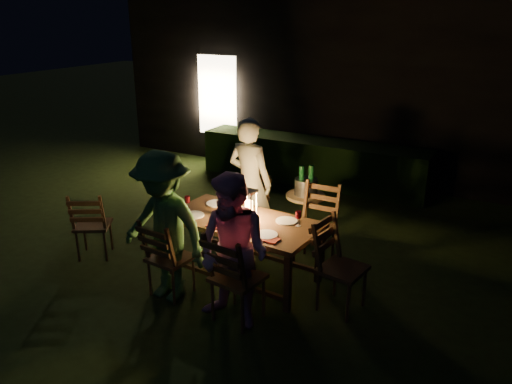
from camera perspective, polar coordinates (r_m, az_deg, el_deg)
The scene contains 29 objects.
garden_envelope at distance 11.01m, azimuth 13.97°, elevation 12.12°, with size 40.00×40.00×3.20m.
dining_table at distance 5.75m, azimuth -1.50°, elevation -3.82°, with size 1.82×1.01×0.73m.
chair_near_left at distance 5.64m, azimuth -9.79°, elevation -8.86°, with size 0.46×0.49×0.96m.
chair_near_right at distance 5.13m, azimuth -2.21°, elevation -11.42°, with size 0.52×0.55×1.04m.
chair_far_left at distance 6.72m, azimuth -0.93°, elevation -3.59°, with size 0.47×0.50×0.98m.
chair_far_right at distance 6.26m, azimuth 6.72°, elevation -5.42°, with size 0.47×0.50×1.04m.
chair_end at distance 5.39m, azimuth 9.56°, elevation -10.09°, with size 0.55×0.52×1.02m.
chair_spare at distance 6.70m, azimuth -18.05°, elevation -4.81°, with size 0.59×0.60×0.94m.
person_house_side at distance 6.55m, azimuth -0.71°, elevation 1.11°, with size 0.63×0.41×1.73m, color beige.
person_opp_right at distance 4.86m, azimuth -2.61°, elevation -6.89°, with size 0.77×0.60×1.58m, color #D995BA.
person_opp_left at distance 5.37m, azimuth -10.48°, elevation -3.99°, with size 1.08×0.62×1.67m, color #3A6F37.
lantern at distance 5.68m, azimuth -0.82°, elevation -1.63°, with size 0.16×0.16×0.35m.
plate_far_left at distance 6.19m, azimuth -4.56°, elevation -1.31°, with size 0.25×0.25×0.01m, color white.
plate_near_left at distance 5.87m, azimuth -7.16°, elevation -2.62°, with size 0.25×0.25×0.01m, color white.
plate_far_right at distance 5.68m, azimuth 3.51°, elevation -3.32°, with size 0.25×0.25×0.01m, color white.
plate_near_right at distance 5.33m, azimuth 1.16°, elevation -4.90°, with size 0.25×0.25×0.01m, color white.
wineglass_a at distance 6.06m, azimuth -2.36°, elevation -0.90°, with size 0.06×0.06×0.18m, color #59070F, non-canonical shape.
wineglass_b at distance 6.02m, azimuth -7.83°, elevation -1.26°, with size 0.06×0.06×0.18m, color #59070F, non-canonical shape.
wineglass_c at distance 5.32m, azimuth -0.55°, elevation -3.97°, with size 0.06×0.06×0.18m, color #59070F, non-canonical shape.
wineglass_d at distance 5.54m, azimuth 4.85°, elevation -3.07°, with size 0.06×0.06×0.18m, color #59070F, non-canonical shape.
wineglass_e at distance 5.52m, azimuth -4.13°, elevation -3.11°, with size 0.06×0.06×0.18m, color silver, non-canonical shape.
bottle_table at distance 5.81m, azimuth -3.56°, elevation -1.35°, with size 0.07×0.07×0.28m, color #0F471E.
napkin_left at distance 5.57m, azimuth -4.65°, elevation -3.84°, with size 0.18×0.14×0.01m, color red.
napkin_right at distance 5.22m, azimuth 1.63°, elevation -5.48°, with size 0.18×0.14×0.01m, color red.
phone at distance 5.86m, azimuth -8.19°, elevation -2.76°, with size 0.14×0.07×0.01m, color black.
side_table at distance 6.64m, azimuth 5.68°, elevation -0.97°, with size 0.52×0.52×0.70m.
ice_bucket at distance 6.58m, azimuth 5.74°, elevation 0.59°, with size 0.30×0.30×0.22m, color #A5A8AD.
bottle_bucket_a at distance 6.54m, azimuth 5.21°, elevation 0.98°, with size 0.07×0.07×0.32m, color #0F471E.
bottle_bucket_b at distance 6.58m, azimuth 6.29°, elevation 1.04°, with size 0.07×0.07×0.32m, color #0F471E.
Camera 1 is at (2.81, -4.40, 2.99)m, focal length 35.00 mm.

